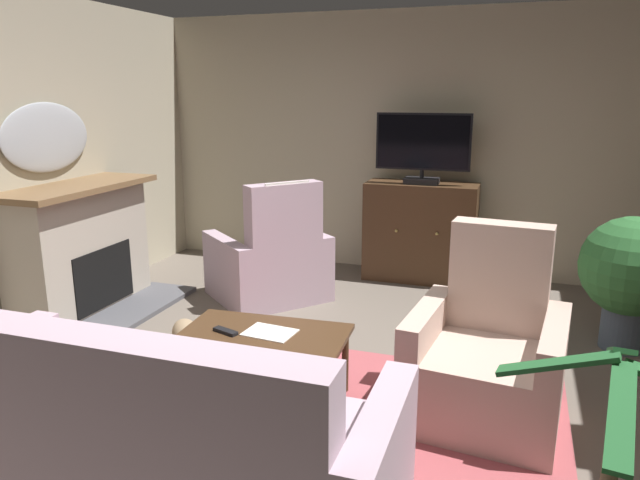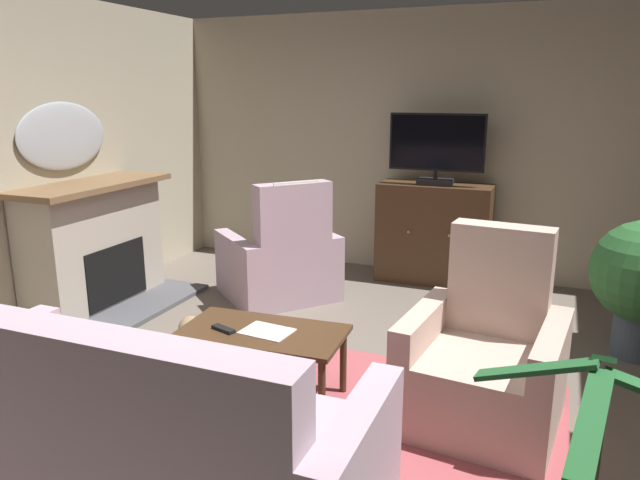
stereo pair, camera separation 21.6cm
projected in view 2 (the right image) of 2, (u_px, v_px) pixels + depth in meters
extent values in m
cube|color=#665B51|center=(318.00, 412.00, 3.63)|extent=(6.19, 6.77, 0.04)
cube|color=#B2A88E|center=(432.00, 145.00, 6.12)|extent=(6.19, 0.10, 2.70)
cube|color=#9E474C|center=(329.00, 411.00, 3.59)|extent=(2.70, 1.74, 0.01)
cube|color=#4C4C51|center=(138.00, 309.00, 5.24)|extent=(0.50, 1.52, 0.04)
cube|color=#ADA393|center=(94.00, 248.00, 5.27)|extent=(0.47, 1.32, 1.08)
cube|color=black|center=(113.00, 273.00, 5.26)|extent=(0.10, 0.74, 0.52)
cube|color=brown|center=(91.00, 185.00, 5.12)|extent=(0.59, 1.48, 0.05)
ellipsoid|color=#B2B7BF|center=(63.00, 136.00, 5.12)|extent=(0.06, 0.99, 0.58)
cube|color=black|center=(431.00, 278.00, 6.08)|extent=(1.05, 0.39, 0.06)
cube|color=#422B19|center=(433.00, 233.00, 5.96)|extent=(1.11, 0.45, 1.00)
sphere|color=tan|center=(409.00, 232.00, 5.81)|extent=(0.03, 0.03, 0.03)
sphere|color=tan|center=(449.00, 236.00, 5.66)|extent=(0.03, 0.03, 0.03)
cube|color=black|center=(435.00, 182.00, 5.79)|extent=(0.33, 0.20, 0.06)
cylinder|color=black|center=(435.00, 175.00, 5.77)|extent=(0.04, 0.04, 0.08)
cube|color=black|center=(437.00, 142.00, 5.69)|extent=(0.92, 0.05, 0.55)
cube|color=black|center=(436.00, 142.00, 5.67)|extent=(0.88, 0.01, 0.51)
cube|color=#422B19|center=(263.00, 332.00, 3.65)|extent=(1.04, 0.59, 0.03)
cylinder|color=#422B19|center=(343.00, 362.00, 3.77)|extent=(0.04, 0.04, 0.43)
cylinder|color=#422B19|center=(216.00, 343.00, 4.05)|extent=(0.04, 0.04, 0.43)
cylinder|color=#422B19|center=(322.00, 394.00, 3.37)|extent=(0.04, 0.04, 0.43)
cylinder|color=#422B19|center=(182.00, 371.00, 3.65)|extent=(0.04, 0.04, 0.43)
cube|color=black|center=(223.00, 329.00, 3.64)|extent=(0.18, 0.10, 0.02)
cube|color=silver|center=(267.00, 331.00, 3.62)|extent=(0.32, 0.25, 0.01)
cube|color=#AD93A3|center=(151.00, 455.00, 2.79)|extent=(1.89, 0.89, 0.46)
cube|color=#AD93A3|center=(88.00, 393.00, 2.36)|extent=(1.89, 0.20, 0.53)
cube|color=slate|center=(102.00, 396.00, 2.63)|extent=(0.37, 0.17, 0.36)
cube|color=#BC9E8E|center=(481.00, 388.00, 3.41)|extent=(0.67, 0.90, 0.45)
cube|color=#BC9E8E|center=(500.00, 280.00, 3.56)|extent=(0.60, 0.24, 0.67)
cube|color=#BC9E8E|center=(548.00, 387.00, 3.22)|extent=(0.22, 0.85, 0.65)
cube|color=#BC9E8E|center=(422.00, 359.00, 3.55)|extent=(0.22, 0.85, 0.65)
cube|color=#AD93A3|center=(278.00, 275.00, 5.59)|extent=(1.11, 1.09, 0.41)
cube|color=#AD93A3|center=(293.00, 224.00, 5.16)|extent=(0.58, 0.64, 0.72)
cube|color=#AD93A3|center=(237.00, 271.00, 5.39)|extent=(0.75, 0.66, 0.61)
cube|color=#AD93A3|center=(316.00, 259.00, 5.75)|extent=(0.75, 0.66, 0.61)
cube|color=white|center=(296.00, 196.00, 5.03)|extent=(0.28, 0.33, 0.24)
cylinder|color=brown|center=(590.00, 470.00, 2.13)|extent=(0.06, 0.06, 0.59)
cube|color=#235B2D|center=(605.00, 359.00, 2.25)|extent=(0.13, 0.45, 0.20)
cube|color=#235B2D|center=(534.00, 370.00, 2.16)|extent=(0.43, 0.15, 0.18)
cube|color=#235B2D|center=(591.00, 422.00, 1.82)|extent=(0.16, 0.54, 0.13)
cylinder|color=#3D4C5B|center=(636.00, 335.00, 4.32)|extent=(0.33, 0.33, 0.32)
ellipsoid|color=#937A5B|center=(192.00, 331.00, 4.54)|extent=(0.43, 0.44, 0.20)
sphere|color=#937A5B|center=(197.00, 340.00, 4.30)|extent=(0.15, 0.15, 0.15)
cone|color=#937A5B|center=(202.00, 330.00, 4.30)|extent=(0.04, 0.04, 0.04)
cone|color=#937A5B|center=(191.00, 332.00, 4.27)|extent=(0.04, 0.04, 0.04)
cylinder|color=#937A5B|center=(192.00, 322.00, 4.84)|extent=(0.18, 0.19, 0.07)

